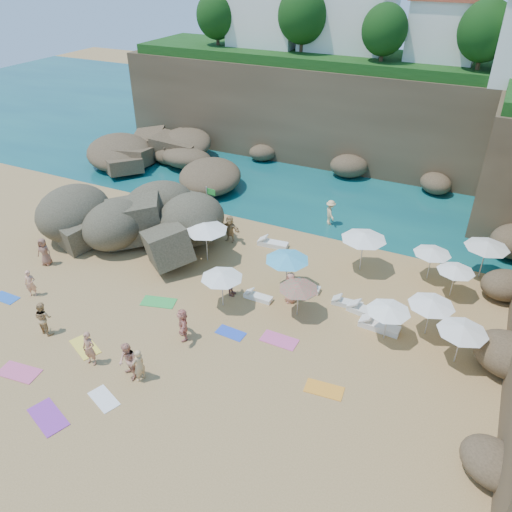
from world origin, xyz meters
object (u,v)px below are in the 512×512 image
at_px(person_stand_1, 43,318).
at_px(parasol_2, 433,251).
at_px(person_stand_0, 30,283).
at_px(person_stand_4, 290,287).
at_px(person_stand_2, 330,213).
at_px(person_stand_6, 139,365).
at_px(parasol_1, 364,236).
at_px(person_stand_5, 230,229).
at_px(flag_pole, 209,205).
at_px(person_stand_3, 231,281).
at_px(parasol_0, 206,227).
at_px(rock_outcrop, 141,240).
at_px(lounger_0, 305,288).

bearing_deg(person_stand_1, parasol_2, -135.30).
distance_m(person_stand_0, person_stand_4, 14.10).
bearing_deg(person_stand_0, person_stand_2, 19.23).
bearing_deg(person_stand_2, person_stand_6, 135.82).
xyz_separation_m(parasol_1, person_stand_2, (-3.47, 4.64, -1.40)).
height_order(person_stand_2, person_stand_6, person_stand_2).
distance_m(parasol_2, person_stand_5, 12.40).
xyz_separation_m(flag_pole, person_stand_3, (4.40, -5.21, -1.35)).
xyz_separation_m(parasol_0, person_stand_5, (0.14, 2.67, -1.39)).
distance_m(rock_outcrop, parasol_1, 14.35).
relative_size(lounger_0, person_stand_2, 0.96).
height_order(flag_pole, person_stand_5, flag_pole).
bearing_deg(parasol_0, person_stand_6, -76.33).
distance_m(rock_outcrop, parasol_2, 18.11).
bearing_deg(parasol_0, lounger_0, -2.56).
bearing_deg(rock_outcrop, person_stand_2, 35.51).
height_order(flag_pole, lounger_0, flag_pole).
height_order(rock_outcrop, person_stand_6, rock_outcrop).
xyz_separation_m(person_stand_3, person_stand_6, (-0.62, -7.34, -0.04)).
xyz_separation_m(flag_pole, person_stand_6, (3.78, -12.55, -1.39)).
xyz_separation_m(flag_pole, person_stand_4, (7.51, -4.33, -1.34)).
distance_m(flag_pole, person_stand_2, 8.39).
relative_size(parasol_0, person_stand_2, 1.48).
height_order(person_stand_0, person_stand_4, person_stand_4).
height_order(parasol_0, person_stand_6, parasol_0).
bearing_deg(person_stand_2, lounger_0, 153.90).
bearing_deg(parasol_2, person_stand_6, -126.25).
relative_size(parasol_1, parasol_2, 1.25).
bearing_deg(parasol_2, parasol_1, -167.69).
bearing_deg(person_stand_6, parasol_2, 153.94).
height_order(parasol_0, person_stand_3, parasol_0).
bearing_deg(parasol_0, flag_pole, 117.04).
distance_m(person_stand_5, person_stand_6, 12.71).
bearing_deg(person_stand_6, person_stand_3, -174.66).
bearing_deg(parasol_1, person_stand_3, -135.60).
relative_size(rock_outcrop, person_stand_6, 5.21).
bearing_deg(person_stand_3, flag_pole, 37.76).
xyz_separation_m(parasol_0, parasol_1, (8.69, 3.06, -0.00)).
relative_size(person_stand_1, person_stand_4, 1.00).
xyz_separation_m(flag_pole, parasol_1, (10.07, 0.35, 0.06)).
bearing_deg(rock_outcrop, flag_pole, 32.70).
height_order(person_stand_1, person_stand_5, same).
relative_size(rock_outcrop, person_stand_2, 4.92).
bearing_deg(flag_pole, person_stand_2, 37.05).
height_order(parasol_2, person_stand_4, parasol_2).
distance_m(rock_outcrop, person_stand_4, 11.52).
relative_size(person_stand_4, person_stand_6, 1.06).
bearing_deg(lounger_0, parasol_1, 53.18).
bearing_deg(person_stand_0, lounger_0, -4.18).
relative_size(person_stand_1, person_stand_5, 1.00).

